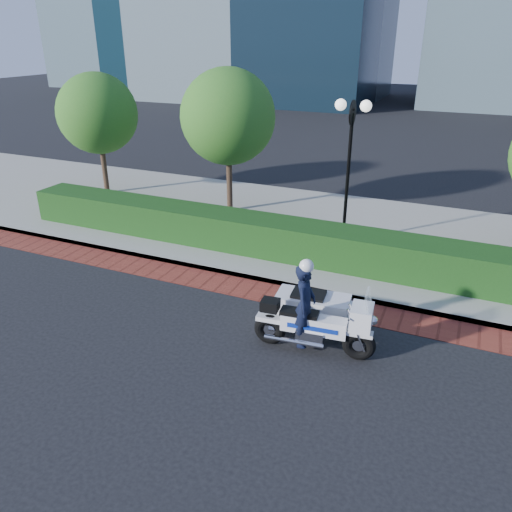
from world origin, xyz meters
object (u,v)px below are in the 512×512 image
at_px(police_motorcycle, 313,312).
at_px(tree_b, 228,117).
at_px(tree_a, 98,114).
at_px(lamppost, 350,151).

bearing_deg(police_motorcycle, tree_b, 122.55).
bearing_deg(tree_a, lamppost, -7.41).
distance_m(lamppost, police_motorcycle, 5.79).
xyz_separation_m(lamppost, tree_a, (-10.00, 1.30, 0.26)).
bearing_deg(tree_a, police_motorcycle, -31.61).
relative_size(tree_a, police_motorcycle, 1.81).
distance_m(tree_b, police_motorcycle, 8.83).
bearing_deg(tree_b, lamppost, -16.11).
bearing_deg(lamppost, tree_a, 172.59).
relative_size(lamppost, tree_a, 0.92).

